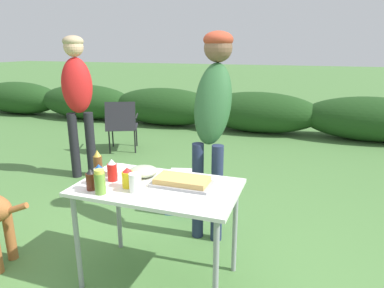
{
  "coord_description": "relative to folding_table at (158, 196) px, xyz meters",
  "views": [
    {
      "loc": [
        0.92,
        -1.96,
        1.65
      ],
      "look_at": [
        0.06,
        0.55,
        0.89
      ],
      "focal_mm": 32.0,
      "sensor_mm": 36.0,
      "label": 1
    }
  ],
  "objects": [
    {
      "name": "ground_plane",
      "position": [
        0.0,
        0.0,
        -0.66
      ],
      "size": [
        60.0,
        60.0,
        0.0
      ],
      "primitive_type": "plane",
      "color": "#4C7A3D"
    },
    {
      "name": "shrub_hedge",
      "position": [
        0.0,
        4.74,
        -0.27
      ],
      "size": [
        14.4,
        0.9,
        0.79
      ],
      "color": "#1E4219",
      "rests_on": "ground"
    },
    {
      "name": "folding_table",
      "position": [
        0.0,
        0.0,
        0.0
      ],
      "size": [
        1.1,
        0.64,
        0.74
      ],
      "color": "silver",
      "rests_on": "ground"
    },
    {
      "name": "food_tray",
      "position": [
        0.16,
        0.06,
        0.1
      ],
      "size": [
        0.41,
        0.22,
        0.06
      ],
      "color": "#9E9EA3",
      "rests_on": "folding_table"
    },
    {
      "name": "plate_stack",
      "position": [
        -0.4,
        0.13,
        0.1
      ],
      "size": [
        0.2,
        0.2,
        0.04
      ],
      "primitive_type": "cylinder",
      "color": "white",
      "rests_on": "folding_table"
    },
    {
      "name": "mixing_bowl",
      "position": [
        -0.18,
        0.13,
        0.11
      ],
      "size": [
        0.21,
        0.21,
        0.07
      ],
      "primitive_type": "ellipsoid",
      "color": "#ADBC99",
      "rests_on": "folding_table"
    },
    {
      "name": "paper_cup_stack",
      "position": [
        -0.09,
        -0.14,
        0.14
      ],
      "size": [
        0.08,
        0.08,
        0.12
      ],
      "primitive_type": "cylinder",
      "color": "white",
      "rests_on": "folding_table"
    },
    {
      "name": "bbq_sauce_bottle",
      "position": [
        -0.39,
        -0.2,
        0.15
      ],
      "size": [
        0.06,
        0.06,
        0.15
      ],
      "color": "#562314",
      "rests_on": "folding_table"
    },
    {
      "name": "beer_bottle",
      "position": [
        -0.46,
        0.0,
        0.17
      ],
      "size": [
        0.06,
        0.06,
        0.21
      ],
      "color": "brown",
      "rests_on": "folding_table"
    },
    {
      "name": "mustard_bottle",
      "position": [
        -0.18,
        -0.09,
        0.14
      ],
      "size": [
        0.08,
        0.08,
        0.14
      ],
      "color": "yellow",
      "rests_on": "folding_table"
    },
    {
      "name": "ketchup_bottle",
      "position": [
        -0.34,
        -0.02,
        0.15
      ],
      "size": [
        0.07,
        0.07,
        0.16
      ],
      "color": "red",
      "rests_on": "folding_table"
    },
    {
      "name": "mayo_bottle",
      "position": [
        -0.38,
        -0.11,
        0.15
      ],
      "size": [
        0.07,
        0.07,
        0.15
      ],
      "color": "silver",
      "rests_on": "folding_table"
    },
    {
      "name": "relish_jar",
      "position": [
        -0.29,
        -0.24,
        0.16
      ],
      "size": [
        0.07,
        0.07,
        0.16
      ],
      "color": "olive",
      "rests_on": "folding_table"
    },
    {
      "name": "standing_person_in_navy_coat",
      "position": [
        0.16,
        0.79,
        0.5
      ],
      "size": [
        0.32,
        0.49,
        1.78
      ],
      "rotation": [
        0.0,
        0.0,
        -0.01
      ],
      "color": "#232D4C",
      "rests_on": "ground"
    },
    {
      "name": "standing_person_with_beanie",
      "position": [
        -1.79,
        1.58,
        0.45
      ],
      "size": [
        0.45,
        0.42,
        1.78
      ],
      "rotation": [
        0.0,
        0.0,
        0.58
      ],
      "color": "black",
      "rests_on": "ground"
    },
    {
      "name": "camp_chair_green_behind_table",
      "position": [
        -1.86,
        2.7,
        -0.2
      ],
      "size": [
        0.66,
        0.73,
        0.83
      ],
      "rotation": [
        0.0,
        0.0,
        0.43
      ],
      "color": "#232328",
      "rests_on": "ground"
    },
    {
      "name": "cooler_box",
      "position": [
        -0.26,
        1.18,
        -0.49
      ],
      "size": [
        0.43,
        0.54,
        0.34
      ],
      "rotation": [
        0.0,
        0.0,
        4.95
      ],
      "color": "#234C93",
      "rests_on": "ground"
    }
  ]
}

